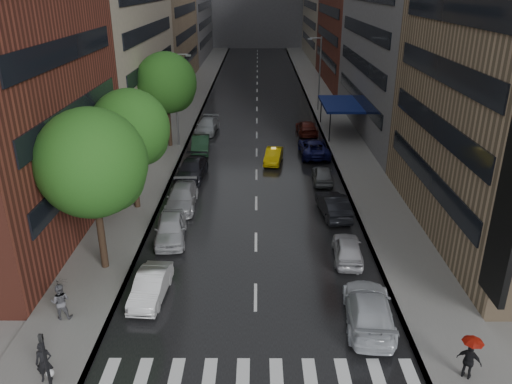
# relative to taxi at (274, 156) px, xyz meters

# --- Properties ---
(ground) EXTENTS (220.00, 220.00, 0.00)m
(ground) POSITION_rel_taxi_xyz_m (-1.54, -25.10, -0.65)
(ground) COLOR gray
(ground) RESTS_ON ground
(road) EXTENTS (14.00, 140.00, 0.01)m
(road) POSITION_rel_taxi_xyz_m (-1.54, 24.90, -0.65)
(road) COLOR black
(road) RESTS_ON ground
(sidewalk_left) EXTENTS (4.00, 140.00, 0.15)m
(sidewalk_left) POSITION_rel_taxi_xyz_m (-10.54, 24.90, -0.58)
(sidewalk_left) COLOR gray
(sidewalk_left) RESTS_ON ground
(sidewalk_right) EXTENTS (4.00, 140.00, 0.15)m
(sidewalk_right) POSITION_rel_taxi_xyz_m (7.46, 24.90, -0.58)
(sidewalk_right) COLOR gray
(sidewalk_right) RESTS_ON ground
(crosswalk) EXTENTS (13.15, 2.80, 0.01)m
(crosswalk) POSITION_rel_taxi_xyz_m (-1.34, -27.10, -0.64)
(crosswalk) COLOR silver
(crosswalk) RESTS_ON ground
(tree_near) EXTENTS (5.86, 5.86, 9.34)m
(tree_near) POSITION_rel_taxi_xyz_m (-10.14, -18.29, 5.74)
(tree_near) COLOR #382619
(tree_near) RESTS_ON ground
(tree_mid) EXTENTS (5.45, 5.45, 8.68)m
(tree_mid) POSITION_rel_taxi_xyz_m (-10.14, -10.04, 5.29)
(tree_mid) COLOR #382619
(tree_mid) RESTS_ON ground
(tree_far) EXTENTS (5.81, 5.81, 9.26)m
(tree_far) POSITION_rel_taxi_xyz_m (-10.14, 4.71, 5.68)
(tree_far) COLOR #382619
(tree_far) RESTS_ON ground
(taxi) EXTENTS (1.97, 4.13, 1.31)m
(taxi) POSITION_rel_taxi_xyz_m (0.00, 0.00, 0.00)
(taxi) COLOR yellow
(taxi) RESTS_ON ground
(parked_cars_left) EXTENTS (2.58, 35.84, 1.58)m
(parked_cars_left) POSITION_rel_taxi_xyz_m (-6.94, -4.92, 0.10)
(parked_cars_left) COLOR silver
(parked_cars_left) RESTS_ON ground
(parked_cars_right) EXTENTS (2.73, 37.81, 1.57)m
(parked_cars_right) POSITION_rel_taxi_xyz_m (3.86, -6.78, 0.10)
(parked_cars_right) COLOR silver
(parked_cars_right) RESTS_ON ground
(ped_bag_walker) EXTENTS (0.72, 0.54, 1.81)m
(ped_bag_walker) POSITION_rel_taxi_xyz_m (-9.99, -27.15, 0.37)
(ped_bag_walker) COLOR black
(ped_bag_walker) RESTS_ON sidewalk_left
(ped_black_umbrella) EXTENTS (0.98, 0.98, 2.09)m
(ped_black_umbrella) POSITION_rel_taxi_xyz_m (-10.85, -23.04, 0.72)
(ped_black_umbrella) COLOR #57575C
(ped_black_umbrella) RESTS_ON sidewalk_left
(ped_red_umbrella) EXTENTS (1.03, 0.89, 2.01)m
(ped_red_umbrella) POSITION_rel_taxi_xyz_m (7.14, -26.93, 0.68)
(ped_red_umbrella) COLOR black
(ped_red_umbrella) RESTS_ON sidewalk_right
(traffic_light) EXTENTS (0.18, 0.15, 3.45)m
(traffic_light) POSITION_rel_taxi_xyz_m (-9.14, -28.59, 1.58)
(traffic_light) COLOR black
(traffic_light) RESTS_ON sidewalk_left
(street_lamp_left) EXTENTS (1.74, 0.22, 9.00)m
(street_lamp_left) POSITION_rel_taxi_xyz_m (-9.26, 4.90, 4.24)
(street_lamp_left) COLOR gray
(street_lamp_left) RESTS_ON sidewalk_left
(street_lamp_right) EXTENTS (1.74, 0.22, 9.00)m
(street_lamp_right) POSITION_rel_taxi_xyz_m (6.18, 19.90, 4.24)
(street_lamp_right) COLOR gray
(street_lamp_right) RESTS_ON sidewalk_right
(awning) EXTENTS (4.00, 8.00, 3.12)m
(awning) POSITION_rel_taxi_xyz_m (7.44, 9.90, 2.48)
(awning) COLOR navy
(awning) RESTS_ON sidewalk_right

